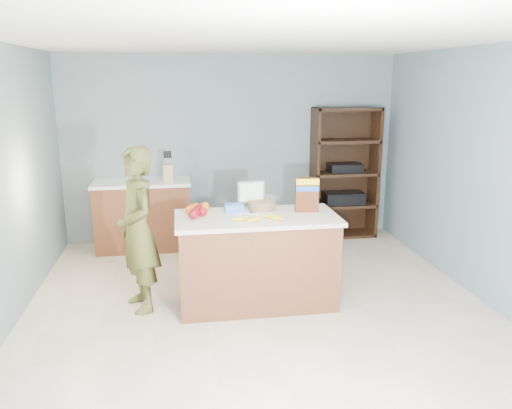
{
  "coord_description": "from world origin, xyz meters",
  "views": [
    {
      "loc": [
        -0.72,
        -4.25,
        2.18
      ],
      "look_at": [
        0.0,
        0.35,
        1.0
      ],
      "focal_mm": 35.0,
      "sensor_mm": 36.0,
      "label": 1
    }
  ],
  "objects": [
    {
      "name": "counter_peninsula",
      "position": [
        0.0,
        0.3,
        0.42
      ],
      "size": [
        1.56,
        0.76,
        0.9
      ],
      "color": "brown",
      "rests_on": "ground"
    },
    {
      "name": "knife_block",
      "position": [
        -0.86,
        2.11,
        1.02
      ],
      "size": [
        0.12,
        0.1,
        0.31
      ],
      "color": "tan",
      "rests_on": "back_cabinet"
    },
    {
      "name": "shelving_unit",
      "position": [
        1.55,
        2.35,
        0.86
      ],
      "size": [
        0.9,
        0.4,
        1.8
      ],
      "color": "black",
      "rests_on": "ground"
    },
    {
      "name": "salad_bowl",
      "position": [
        0.08,
        0.52,
        0.96
      ],
      "size": [
        0.3,
        0.3,
        0.13
      ],
      "color": "#267219",
      "rests_on": "counter_peninsula"
    },
    {
      "name": "apples",
      "position": [
        -0.56,
        0.37,
        0.94
      ],
      "size": [
        0.18,
        0.29,
        0.09
      ],
      "color": "maroon",
      "rests_on": "counter_peninsula"
    },
    {
      "name": "walls",
      "position": [
        0.0,
        0.0,
        1.65
      ],
      "size": [
        4.52,
        5.02,
        2.51
      ],
      "color": "slate",
      "rests_on": "ground"
    },
    {
      "name": "person",
      "position": [
        -1.13,
        0.37,
        0.79
      ],
      "size": [
        0.57,
        0.68,
        1.58
      ],
      "primitive_type": "imported",
      "rotation": [
        0.0,
        0.0,
        -1.19
      ],
      "color": "#4C4E20",
      "rests_on": "ground"
    },
    {
      "name": "back_cabinet",
      "position": [
        -1.2,
        2.2,
        0.45
      ],
      "size": [
        1.24,
        0.62,
        0.9
      ],
      "color": "brown",
      "rests_on": "ground"
    },
    {
      "name": "envelopes",
      "position": [
        -0.02,
        0.42,
        0.9
      ],
      "size": [
        0.39,
        0.21,
        0.0
      ],
      "color": "white",
      "rests_on": "counter_peninsula"
    },
    {
      "name": "blue_carton",
      "position": [
        -0.2,
        0.48,
        0.94
      ],
      "size": [
        0.18,
        0.13,
        0.08
      ],
      "primitive_type": "cube",
      "rotation": [
        0.0,
        0.0,
        0.04
      ],
      "color": "blue",
      "rests_on": "counter_peninsula"
    },
    {
      "name": "floor",
      "position": [
        0.0,
        0.0,
        0.0
      ],
      "size": [
        4.5,
        5.0,
        0.02
      ],
      "primitive_type": "cube",
      "color": "beige",
      "rests_on": "ground"
    },
    {
      "name": "tv",
      "position": [
        -0.01,
        0.6,
        1.06
      ],
      "size": [
        0.28,
        0.12,
        0.28
      ],
      "color": "silver",
      "rests_on": "counter_peninsula"
    },
    {
      "name": "cereal_box",
      "position": [
        0.51,
        0.38,
        1.1
      ],
      "size": [
        0.23,
        0.11,
        0.34
      ],
      "color": "#592B14",
      "rests_on": "counter_peninsula"
    },
    {
      "name": "bananas",
      "position": [
        0.01,
        0.14,
        0.92
      ],
      "size": [
        0.51,
        0.21,
        0.04
      ],
      "color": "yellow",
      "rests_on": "counter_peninsula"
    },
    {
      "name": "oranges",
      "position": [
        -0.56,
        0.52,
        0.94
      ],
      "size": [
        0.24,
        0.21,
        0.08
      ],
      "color": "orange",
      "rests_on": "counter_peninsula"
    }
  ]
}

